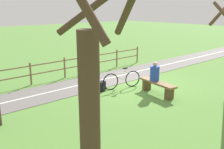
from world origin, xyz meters
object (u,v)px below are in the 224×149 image
at_px(bench, 158,86).
at_px(backpack, 101,86).
at_px(person_seated, 155,73).
at_px(tree_mid_field, 92,132).
at_px(bicycle, 122,80).

relative_size(bench, backpack, 4.52).
bearing_deg(bench, person_seated, 0.00).
xyz_separation_m(bench, backpack, (1.82, 1.41, -0.16)).
xyz_separation_m(bench, person_seated, (0.20, -0.03, 0.48)).
relative_size(bench, tree_mid_field, 0.42).
bearing_deg(bicycle, backpack, -4.72).
bearing_deg(bicycle, tree_mid_field, 58.58).
bearing_deg(tree_mid_field, bicycle, -46.76).
height_order(bicycle, backpack, bicycle).
height_order(bench, bicycle, bicycle).
distance_m(bicycle, backpack, 0.95).
bearing_deg(backpack, bicycle, -110.05).
relative_size(person_seated, tree_mid_field, 0.17).
relative_size(backpack, tree_mid_field, 0.09).
bearing_deg(bicycle, person_seated, 128.97).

